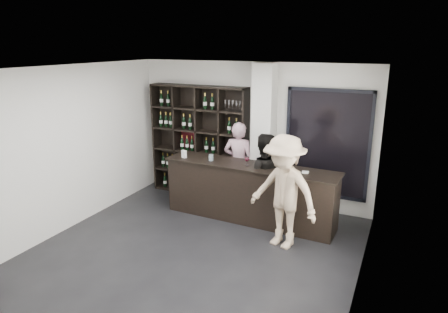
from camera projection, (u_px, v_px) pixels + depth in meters
The scene contains 12 objects.
floor at pixel (187, 259), 6.25m from camera, with size 5.00×5.50×0.01m, color black.
wine_shelf at pixel (199, 141), 8.62m from camera, with size 2.20×0.35×2.40m, color black, non-canonical shape.
structural_column at pixel (264, 138), 7.86m from camera, with size 0.40×0.40×2.90m, color silver.
glass_panel at pixel (327, 144), 7.58m from camera, with size 1.60×0.08×2.10m.
tasting_counter at pixel (249, 193), 7.48m from camera, with size 3.31×0.69×1.09m.
taster_pink at pixel (239, 164), 8.16m from camera, with size 0.63×0.42×1.74m, color #CB9CAB.
taster_black at pixel (263, 178), 7.40m from camera, with size 0.82×0.64×1.68m, color black.
customer at pixel (284, 192), 6.41m from camera, with size 1.22×0.70×1.88m, color tan.
wine_glass at pixel (247, 160), 7.26m from camera, with size 0.09×0.09×0.20m, color white, non-canonical shape.
spit_cup at pixel (211, 158), 7.59m from camera, with size 0.09×0.09×0.12m, color silver.
napkin_stack at pixel (305, 172), 6.90m from camera, with size 0.11×0.11×0.02m, color white.
card_stand at pixel (184, 154), 7.78m from camera, with size 0.10×0.05×0.15m, color white.
Camera 1 is at (2.88, -4.80, 3.26)m, focal length 32.00 mm.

